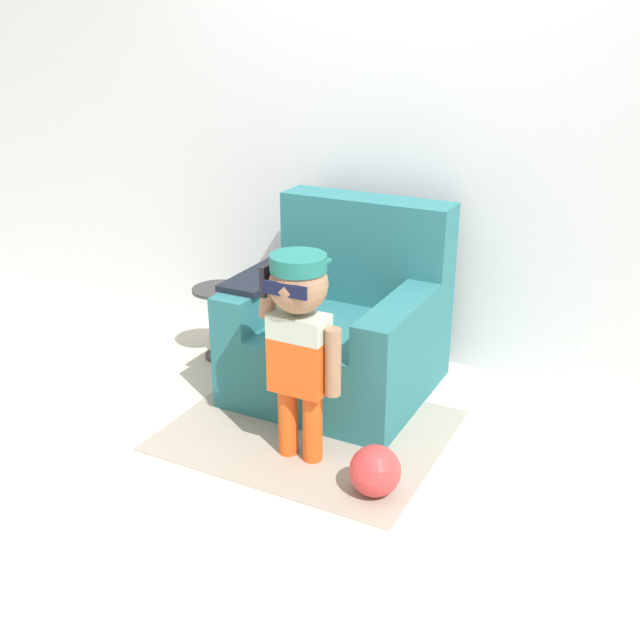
{
  "coord_description": "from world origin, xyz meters",
  "views": [
    {
      "loc": [
        1.43,
        -2.9,
        1.81
      ],
      "look_at": [
        0.0,
        -0.12,
        0.52
      ],
      "focal_mm": 42.0,
      "sensor_mm": 36.0,
      "label": 1
    }
  ],
  "objects_px": {
    "armchair": "(342,326)",
    "toy_ball": "(375,471)",
    "person_child": "(299,327)",
    "side_table": "(219,315)"
  },
  "relations": [
    {
      "from": "person_child",
      "to": "armchair",
      "type": "bearing_deg",
      "value": 101.23
    },
    {
      "from": "person_child",
      "to": "toy_ball",
      "type": "distance_m",
      "value": 0.66
    },
    {
      "from": "person_child",
      "to": "side_table",
      "type": "bearing_deg",
      "value": 141.91
    },
    {
      "from": "toy_ball",
      "to": "person_child",
      "type": "bearing_deg",
      "value": 165.42
    },
    {
      "from": "armchair",
      "to": "toy_ball",
      "type": "distance_m",
      "value": 1.0
    },
    {
      "from": "person_child",
      "to": "toy_ball",
      "type": "xyz_separation_m",
      "value": [
        0.4,
        -0.1,
        -0.51
      ]
    },
    {
      "from": "person_child",
      "to": "toy_ball",
      "type": "height_order",
      "value": "person_child"
    },
    {
      "from": "person_child",
      "to": "toy_ball",
      "type": "relative_size",
      "value": 4.38
    },
    {
      "from": "armchair",
      "to": "person_child",
      "type": "relative_size",
      "value": 1.01
    },
    {
      "from": "person_child",
      "to": "side_table",
      "type": "xyz_separation_m",
      "value": [
        -0.89,
        0.7,
        -0.37
      ]
    }
  ]
}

